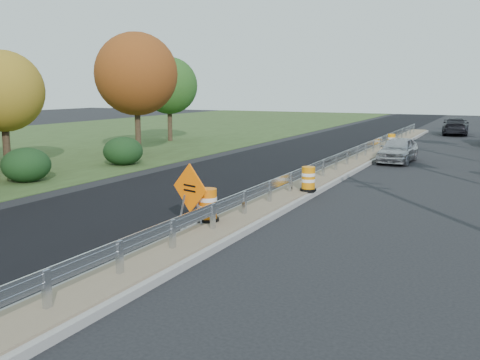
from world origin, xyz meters
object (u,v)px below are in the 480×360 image
at_px(caution_sign, 190,214).
at_px(car_silver, 398,150).
at_px(barrel_median_near, 208,205).
at_px(barrel_median_far, 391,141).
at_px(barrel_median_mid, 308,179).
at_px(car_dark_far, 456,126).

xyz_separation_m(caution_sign, car_silver, (2.78, 17.27, 0.21)).
bearing_deg(barrel_median_near, barrel_median_far, 87.34).
distance_m(barrel_median_mid, car_dark_far, 31.42).
bearing_deg(barrel_median_near, barrel_median_mid, 79.08).
relative_size(caution_sign, barrel_median_far, 2.27).
distance_m(car_silver, car_dark_far, 20.18).
bearing_deg(car_silver, barrel_median_mid, -94.39).
distance_m(barrel_median_mid, barrel_median_far, 16.71).
distance_m(barrel_median_near, car_silver, 17.04).
bearing_deg(caution_sign, barrel_median_mid, 94.36).
bearing_deg(caution_sign, barrel_median_far, 104.23).
bearing_deg(barrel_median_mid, caution_sign, -103.36).
distance_m(barrel_median_far, car_silver, 5.71).
height_order(barrel_median_near, barrel_median_far, barrel_median_near).
relative_size(barrel_median_mid, car_silver, 0.22).
bearing_deg(caution_sign, car_silver, 98.58).
xyz_separation_m(caution_sign, barrel_median_mid, (1.45, 6.11, 0.17)).
xyz_separation_m(barrel_median_near, barrel_median_mid, (1.10, 5.70, -0.02)).
relative_size(barrel_median_near, car_silver, 0.23).
bearing_deg(barrel_median_far, barrel_median_mid, -89.80).
distance_m(caution_sign, barrel_median_mid, 6.28).
bearing_deg(car_silver, barrel_median_far, 106.44).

